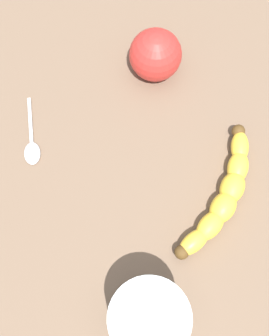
% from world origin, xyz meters
% --- Properties ---
extents(wooden_tabletop, '(1.20, 1.20, 0.03)m').
position_xyz_m(wooden_tabletop, '(0.00, 0.00, 0.01)').
color(wooden_tabletop, brown).
rests_on(wooden_tabletop, ground).
extents(banana, '(0.19, 0.13, 0.03)m').
position_xyz_m(banana, '(-0.10, 0.07, 0.05)').
color(banana, yellow).
rests_on(banana, wooden_tabletop).
extents(smoothie_glass, '(0.10, 0.10, 0.10)m').
position_xyz_m(smoothie_glass, '(0.07, 0.17, 0.07)').
color(smoothie_glass, silver).
rests_on(smoothie_glass, wooden_tabletop).
extents(apple_fruit, '(0.08, 0.08, 0.08)m').
position_xyz_m(apple_fruit, '(-0.13, -0.16, 0.07)').
color(apple_fruit, red).
rests_on(apple_fruit, wooden_tabletop).
extents(teaspoon, '(0.05, 0.11, 0.01)m').
position_xyz_m(teaspoon, '(0.10, -0.13, 0.03)').
color(teaspoon, silver).
rests_on(teaspoon, wooden_tabletop).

